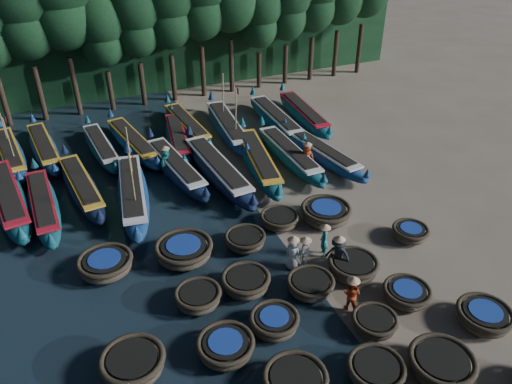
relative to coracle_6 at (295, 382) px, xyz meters
name	(u,v)px	position (x,y,z in m)	size (l,w,h in m)	color
ground	(293,256)	(3.05, 6.11, -0.43)	(120.00, 120.00, 0.00)	#7E6F5C
foliage_wall	(156,22)	(3.05, 29.61, 4.57)	(40.00, 3.00, 10.00)	black
coracle_6	(295,382)	(0.00, 0.00, 0.00)	(2.50, 2.50, 0.76)	#4E4331
coracle_7	(376,370)	(2.68, -0.63, -0.05)	(2.13, 2.13, 0.67)	#4E4331
coracle_8	(441,364)	(4.80, -1.33, 0.02)	(2.67, 2.67, 0.80)	#4E4331
coracle_9	(484,316)	(7.78, -0.21, -0.03)	(2.37, 2.37, 0.70)	#4E4331
coracle_10	(133,364)	(-4.69, 2.72, 0.05)	(2.25, 2.25, 0.85)	#4E4331
coracle_11	(226,347)	(-1.57, 2.24, -0.03)	(2.49, 2.49, 0.70)	#4E4331
coracle_12	(274,322)	(0.46, 2.59, 0.00)	(1.88, 1.88, 0.74)	#4E4331
coracle_13	(374,322)	(3.87, 1.17, -0.07)	(2.03, 2.03, 0.63)	#4E4331
coracle_14	(407,293)	(5.91, 1.94, -0.06)	(1.91, 1.91, 0.64)	#4E4331
coracle_15	(198,297)	(-1.73, 4.92, -0.01)	(1.87, 1.87, 0.74)	#4E4331
coracle_16	(246,282)	(0.29, 4.95, 0.02)	(2.14, 2.14, 0.79)	#4E4331
coracle_17	(310,285)	(2.64, 3.84, -0.04)	(2.05, 2.05, 0.69)	#4E4331
coracle_18	(353,267)	(4.78, 4.06, 0.01)	(2.42, 2.42, 0.77)	#4E4331
coracle_19	(410,232)	(8.56, 5.14, -0.06)	(1.70, 1.70, 0.65)	#4E4331
coracle_20	(105,264)	(-4.73, 8.27, 0.03)	(2.89, 2.89, 0.80)	#4E4331
coracle_21	(184,250)	(-1.44, 7.83, 0.05)	(2.93, 2.93, 0.84)	#4E4331
coracle_22	(245,240)	(1.34, 7.60, -0.04)	(2.08, 2.08, 0.69)	#4E4331
coracle_23	(280,219)	(3.47, 8.47, -0.07)	(1.96, 1.96, 0.64)	#4E4331
coracle_24	(326,213)	(5.70, 7.94, 0.05)	(3.00, 3.00, 0.83)	#4E4331
long_boat_0	(9,198)	(-8.41, 15.21, 0.17)	(2.77, 8.90, 1.58)	#0F4E56
long_boat_1	(43,205)	(-6.85, 13.96, 0.10)	(1.74, 7.87, 1.39)	#0F4E56
long_boat_2	(82,186)	(-4.90, 15.03, 0.10)	(2.28, 7.88, 1.40)	#0E1736
long_boat_3	(133,193)	(-2.57, 13.22, 0.16)	(2.73, 8.69, 3.72)	navy
long_boat_4	(176,167)	(0.19, 15.05, 0.12)	(2.47, 8.19, 1.45)	#0E1736
long_boat_5	(218,169)	(2.22, 13.77, 0.18)	(2.22, 9.15, 1.61)	#0E1736
long_boat_6	(258,161)	(4.70, 13.87, 0.15)	(2.85, 8.59, 1.53)	#0F4E56
long_boat_7	(289,154)	(6.70, 13.93, 0.12)	(1.55, 8.24, 1.45)	#0F4E56
long_boat_8	(322,153)	(8.51, 13.31, 0.10)	(2.61, 7.88, 1.40)	navy
long_boat_9	(10,154)	(-8.30, 20.38, 0.11)	(2.39, 7.98, 3.41)	navy
long_boat_10	(44,147)	(-6.43, 20.54, 0.09)	(2.17, 7.71, 1.37)	navy
long_boat_11	(101,147)	(-3.26, 19.30, 0.06)	(1.89, 7.27, 1.28)	#0F4E56
long_boat_12	(133,142)	(-1.39, 19.12, 0.11)	(2.75, 8.00, 1.43)	navy
long_boat_13	(178,138)	(1.31, 18.66, 0.08)	(2.52, 7.57, 1.35)	#0F4E56
long_boat_14	(187,125)	(2.36, 20.18, 0.10)	(1.98, 7.91, 1.40)	#0F4E56
long_boat_15	(228,127)	(4.67, 18.80, 0.16)	(2.25, 8.82, 3.76)	navy
long_boat_16	(276,119)	(8.06, 18.71, 0.14)	(1.64, 8.58, 1.51)	#0F4E56
long_boat_17	(303,114)	(10.22, 18.85, 0.13)	(2.04, 8.31, 1.47)	#0F4E56
fisherman_0	(293,252)	(2.65, 5.46, 0.42)	(0.80, 0.92, 1.78)	silver
fisherman_1	(324,239)	(4.30, 5.71, 0.46)	(0.55, 0.66, 1.76)	#196B69
fisherman_2	(352,293)	(3.65, 2.44, 0.37)	(0.88, 0.92, 1.69)	#BC3C19
fisherman_3	(338,254)	(4.28, 4.53, 0.49)	(1.21, 1.31, 1.97)	black
fisherman_4	(305,252)	(3.14, 5.29, 0.40)	(0.93, 0.83, 1.72)	silver
fisherman_5	(166,160)	(-0.24, 15.43, 0.44)	(1.36, 1.52, 1.88)	#196B69
fisherman_6	(307,155)	(7.27, 12.84, 0.45)	(0.93, 0.94, 1.84)	#BC3C19
tree_5	(100,25)	(-1.45, 26.11, 5.54)	(3.68, 3.68, 8.68)	black
tree_6	(133,11)	(0.85, 26.11, 6.21)	(4.09, 4.09, 9.65)	black
tree_10	(259,10)	(10.05, 26.11, 5.54)	(3.68, 3.68, 8.68)	black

